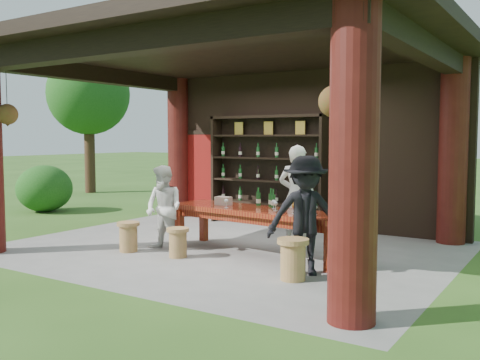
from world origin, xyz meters
The scene contains 15 objects.
ground centered at (0.00, 0.00, 0.00)m, with size 90.00×90.00×0.00m, color #2D5119.
pavilion centered at (-0.01, 0.43, 2.13)m, with size 7.50×6.00×3.60m.
wine_shelf centered at (-0.61, 2.45, 1.19)m, with size 2.70×0.41×2.38m.
tasting_table centered at (0.70, -0.15, 0.63)m, with size 3.28×1.16×0.75m.
stool_near_left centered at (-0.26, -1.02, 0.25)m, with size 0.36×0.36×0.47m.
stool_near_right centered at (1.90, -1.25, 0.30)m, with size 0.42×0.42×0.56m.
stool_far_left centered at (-1.23, -1.13, 0.26)m, with size 0.38×0.38×0.50m.
host centered at (1.00, 0.66, 0.89)m, with size 0.65×0.42×1.78m, color white.
guest_woman centered at (-0.77, -0.76, 0.72)m, with size 0.70×0.54×1.44m, color silver.
guest_man centered at (1.91, -0.90, 0.83)m, with size 1.07×0.61×1.65m, color black.
table_bottles centered at (0.71, 0.14, 0.90)m, with size 0.42×0.18×0.31m.
table_glasses centered at (1.24, -0.23, 0.82)m, with size 1.64×0.46×0.15m.
napkin_basket centered at (-0.05, -0.04, 0.82)m, with size 0.26×0.18×0.14m, color #BF6672.
shrubs centered at (3.31, 1.06, 0.55)m, with size 15.03×7.65×1.36m.
trees centered at (2.97, 1.61, 3.37)m, with size 22.18×11.80×4.80m.
Camera 1 is at (5.08, -7.54, 1.90)m, focal length 40.00 mm.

